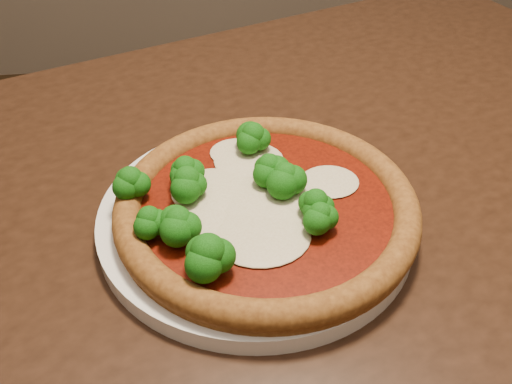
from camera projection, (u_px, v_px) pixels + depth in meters
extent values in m
cube|color=black|center=(319.00, 207.00, 0.61)|extent=(1.35, 1.19, 0.04)
cylinder|color=black|center=(410.00, 169.00, 1.28)|extent=(0.06, 0.06, 0.71)
cylinder|color=silver|center=(256.00, 217.00, 0.55)|extent=(0.30, 0.30, 0.02)
cylinder|color=brown|center=(266.00, 210.00, 0.54)|extent=(0.28, 0.28, 0.01)
torus|color=brown|center=(267.00, 205.00, 0.53)|extent=(0.29, 0.29, 0.03)
cylinder|color=#661104|center=(267.00, 204.00, 0.53)|extent=(0.24, 0.24, 0.00)
ellipsoid|color=beige|center=(236.00, 152.00, 0.59)|extent=(0.06, 0.05, 0.00)
ellipsoid|color=beige|center=(249.00, 160.00, 0.58)|extent=(0.07, 0.06, 0.01)
ellipsoid|color=beige|center=(330.00, 181.00, 0.55)|extent=(0.06, 0.05, 0.00)
ellipsoid|color=beige|center=(200.00, 221.00, 0.51)|extent=(0.06, 0.05, 0.00)
ellipsoid|color=beige|center=(271.00, 200.00, 0.53)|extent=(0.10, 0.09, 0.01)
ellipsoid|color=beige|center=(261.00, 235.00, 0.50)|extent=(0.09, 0.08, 0.01)
ellipsoid|color=beige|center=(212.00, 191.00, 0.54)|extent=(0.08, 0.07, 0.01)
ellipsoid|color=#197512|center=(149.00, 219.00, 0.49)|extent=(0.04, 0.04, 0.03)
ellipsoid|color=#197512|center=(269.00, 167.00, 0.54)|extent=(0.04, 0.04, 0.03)
ellipsoid|color=#197512|center=(187.00, 181.00, 0.52)|extent=(0.04, 0.04, 0.04)
ellipsoid|color=#197512|center=(179.00, 222.00, 0.48)|extent=(0.04, 0.04, 0.03)
ellipsoid|color=#197512|center=(316.00, 203.00, 0.50)|extent=(0.04, 0.04, 0.03)
ellipsoid|color=#197512|center=(253.00, 136.00, 0.58)|extent=(0.04, 0.04, 0.04)
ellipsoid|color=#197512|center=(285.00, 177.00, 0.53)|extent=(0.04, 0.04, 0.03)
ellipsoid|color=#197512|center=(185.00, 169.00, 0.54)|extent=(0.04, 0.04, 0.03)
ellipsoid|color=#197512|center=(131.00, 180.00, 0.52)|extent=(0.04, 0.04, 0.03)
ellipsoid|color=#197512|center=(320.00, 215.00, 0.49)|extent=(0.03, 0.03, 0.03)
ellipsoid|color=#197512|center=(208.00, 253.00, 0.45)|extent=(0.05, 0.05, 0.04)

